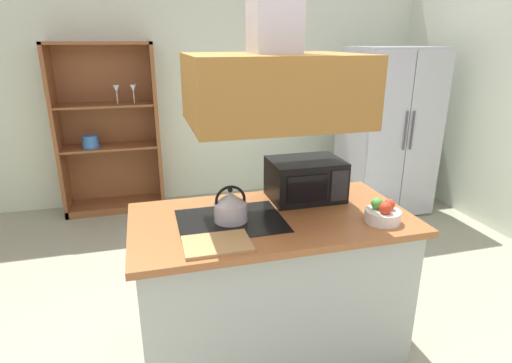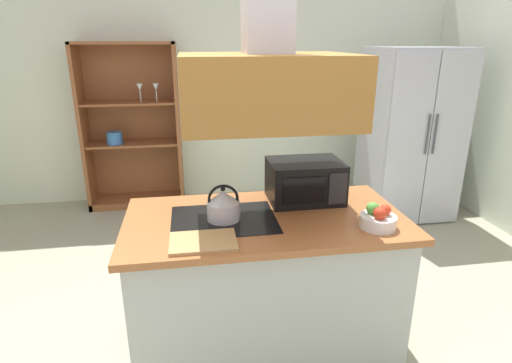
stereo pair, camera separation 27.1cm
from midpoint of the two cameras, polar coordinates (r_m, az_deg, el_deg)
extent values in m
plane|color=#9C9B81|center=(2.82, -4.47, -23.11)|extent=(7.80, 7.80, 0.00)
cube|color=silver|center=(5.10, -11.52, 12.64)|extent=(6.00, 0.12, 2.70)
cube|color=#B2BBAE|center=(2.66, -0.96, -14.18)|extent=(1.55, 0.78, 0.86)
cube|color=#A05F30|center=(2.44, -1.02, -5.31)|extent=(1.63, 0.86, 0.04)
cube|color=black|center=(2.39, -6.75, -5.44)|extent=(0.60, 0.47, 0.00)
cube|color=#996628|center=(2.24, -1.13, 12.59)|extent=(0.90, 0.70, 0.36)
cube|color=#B1B4BD|center=(4.86, 16.01, 6.65)|extent=(0.90, 0.72, 1.81)
cube|color=#B5B7C3|center=(4.43, 15.96, 5.51)|extent=(0.44, 0.03, 1.77)
cube|color=#B9BCC3|center=(4.68, 20.73, 5.70)|extent=(0.44, 0.03, 1.77)
cylinder|color=#4C4C51|center=(4.48, 18.31, 6.62)|extent=(0.02, 0.02, 0.40)
cylinder|color=#4C4C51|center=(4.53, 19.16, 6.65)|extent=(0.02, 0.02, 0.40)
cube|color=brown|center=(5.00, -27.12, 5.94)|extent=(0.04, 0.40, 1.86)
cube|color=brown|center=(4.89, -15.05, 7.14)|extent=(0.04, 0.40, 1.86)
cube|color=brown|center=(4.83, -22.50, 17.22)|extent=(1.08, 0.40, 0.03)
cube|color=brown|center=(5.17, -20.00, -3.10)|extent=(1.08, 0.40, 0.08)
cube|color=brown|center=(5.11, -20.98, 7.00)|extent=(1.08, 0.02, 1.86)
cube|color=brown|center=(4.96, -20.91, 4.47)|extent=(1.00, 0.36, 0.02)
cube|color=brown|center=(4.87, -21.56, 9.77)|extent=(1.00, 0.36, 0.02)
cylinder|color=#3A65A9|center=(4.93, -23.26, 4.53)|extent=(0.18, 0.18, 0.05)
cylinder|color=#3068A5|center=(4.92, -23.33, 5.04)|extent=(0.17, 0.17, 0.05)
cylinder|color=#31659F|center=(4.91, -23.40, 5.55)|extent=(0.16, 0.16, 0.05)
cylinder|color=silver|center=(4.81, -20.14, 10.70)|extent=(0.01, 0.01, 0.12)
cone|color=silver|center=(4.80, -20.28, 11.88)|extent=(0.07, 0.07, 0.08)
cylinder|color=silver|center=(4.80, -18.05, 10.91)|extent=(0.01, 0.01, 0.12)
cone|color=silver|center=(4.79, -18.18, 12.09)|extent=(0.07, 0.07, 0.08)
cylinder|color=#C0BBBF|center=(2.37, -6.80, -4.26)|extent=(0.19, 0.19, 0.10)
cone|color=silver|center=(2.34, -6.88, -2.34)|extent=(0.18, 0.18, 0.07)
sphere|color=black|center=(2.32, -6.93, -1.23)|extent=(0.03, 0.03, 0.03)
torus|color=black|center=(2.34, -6.87, -2.66)|extent=(0.18, 0.02, 0.18)
cube|color=tan|center=(2.13, -9.09, -8.58)|extent=(0.34, 0.24, 0.02)
cube|color=black|center=(2.67, 3.92, 0.28)|extent=(0.46, 0.34, 0.26)
cube|color=black|center=(2.50, 4.02, -1.06)|extent=(0.26, 0.01, 0.17)
cube|color=#262628|center=(2.57, 8.48, -0.63)|extent=(0.11, 0.01, 0.20)
cylinder|color=silver|center=(2.42, 14.00, -4.71)|extent=(0.20, 0.20, 0.07)
sphere|color=red|center=(2.42, 14.90, -3.14)|extent=(0.06, 0.06, 0.06)
sphere|color=green|center=(2.41, 13.31, -3.04)|extent=(0.07, 0.07, 0.07)
sphere|color=red|center=(2.36, 14.32, -3.66)|extent=(0.07, 0.07, 0.07)
camera|label=1|loc=(0.14, -92.86, -0.99)|focal=29.05mm
camera|label=2|loc=(0.14, 87.14, 0.99)|focal=29.05mm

